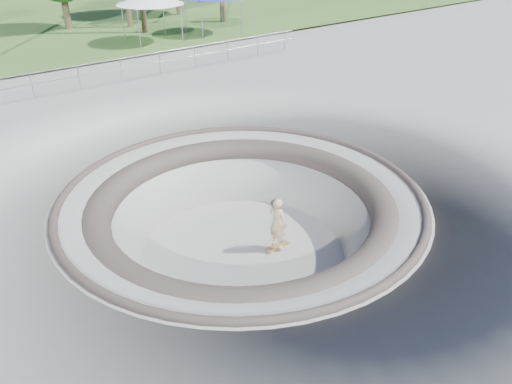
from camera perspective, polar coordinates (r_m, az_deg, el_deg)
ground at (r=13.97m, az=-1.68°, el=-0.39°), size 180.00×180.00×0.00m
skate_bowl at (r=14.95m, az=-1.58°, el=-6.51°), size 14.00×14.00×4.10m
safety_railing at (r=23.81m, az=-19.60°, el=12.31°), size 25.00×0.06×1.03m
skateboard at (r=15.07m, az=2.45°, el=-6.24°), size 0.81×0.23×0.08m
skater at (r=14.61m, az=2.52°, el=-3.58°), size 0.47×0.64×1.62m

